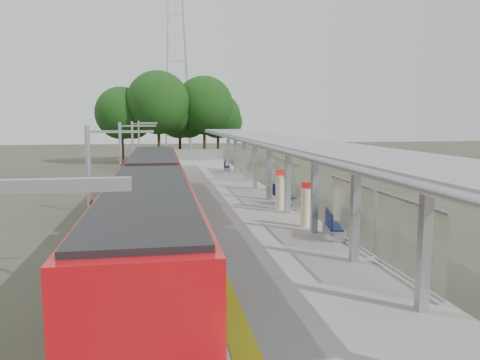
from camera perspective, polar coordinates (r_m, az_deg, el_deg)
name	(u,v)px	position (r m, az deg, el deg)	size (l,w,h in m)	color
trackbed	(155,211)	(28.40, -10.34, -3.77)	(3.00, 70.00, 0.24)	#59544C
platform	(229,203)	(28.62, -1.30, -2.78)	(6.00, 50.00, 1.00)	gray
tactile_strip	(187,196)	(28.28, -6.42, -1.90)	(0.60, 50.00, 0.02)	gold
end_fence	(197,154)	(53.12, -5.27, 3.12)	(6.00, 0.10, 1.20)	#9EA0A5
train	(152,200)	(20.83, -10.64, -2.44)	(2.74, 27.60, 3.62)	black
canopy	(270,145)	(24.76, 3.67, 4.23)	(3.27, 38.00, 3.66)	#9EA0A5
pylon	(176,38)	(82.03, -7.76, 16.80)	(8.00, 4.00, 38.00)	#9EA0A5
tree_cluster	(177,109)	(59.87, -7.72, 8.59)	(18.59, 12.35, 11.36)	#382316
catenary_masts	(123,167)	(27.08, -14.13, 1.56)	(2.08, 48.16, 5.40)	#9EA0A5
bench_near	(332,224)	(18.41, 11.12, -5.25)	(0.82, 1.69, 1.11)	#0E1848
bench_mid	(284,195)	(25.13, 5.33, -1.79)	(1.03, 1.62, 1.07)	#0E1848
bench_far	(226,166)	(40.91, -1.70, 1.74)	(0.75, 1.48, 0.97)	#0E1848
info_pillar_near	(306,208)	(20.15, 8.01, -3.35)	(0.43, 0.43, 1.93)	beige
info_pillar_far	(280,192)	(23.90, 4.90, -1.49)	(0.46, 0.46, 2.04)	beige
litter_bin	(270,193)	(26.77, 3.73, -1.55)	(0.40, 0.40, 0.81)	#9EA0A5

